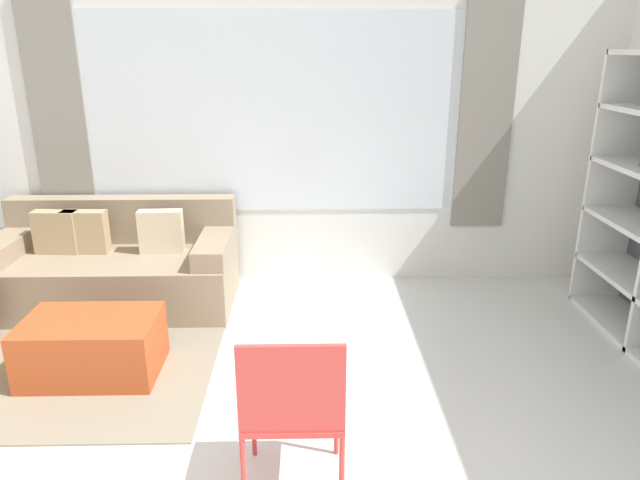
% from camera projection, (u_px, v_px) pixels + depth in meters
% --- Properties ---
extents(wall_back, '(6.88, 0.11, 2.70)m').
position_uv_depth(wall_back, '(274.00, 126.00, 4.69)').
color(wall_back, white).
rests_on(wall_back, ground_plane).
extents(area_rug, '(2.52, 1.63, 0.01)m').
position_uv_depth(area_rug, '(22.00, 364.00, 3.72)').
color(area_rug, gray).
rests_on(area_rug, ground_plane).
extents(couch_main, '(1.86, 0.88, 0.80)m').
position_uv_depth(couch_main, '(115.00, 267.00, 4.55)').
color(couch_main, gray).
rests_on(couch_main, ground_plane).
extents(ottoman, '(0.81, 0.53, 0.38)m').
position_uv_depth(ottoman, '(93.00, 347.00, 3.56)').
color(ottoman, '#B74C23').
rests_on(ottoman, ground_plane).
extents(folding_chair, '(0.44, 0.46, 0.86)m').
position_uv_depth(folding_chair, '(293.00, 403.00, 2.45)').
color(folding_chair, '#CC3D38').
rests_on(folding_chair, ground_plane).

